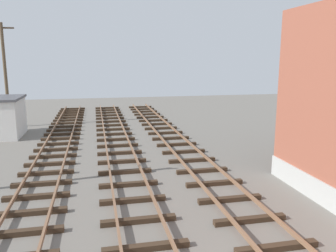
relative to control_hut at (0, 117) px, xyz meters
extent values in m
cube|color=#38281C|center=(11.37, -17.22, -1.30)|extent=(2.50, 0.24, 0.18)
cube|color=#38281C|center=(11.37, -15.49, -1.30)|extent=(2.50, 0.24, 0.18)
cube|color=#38281C|center=(11.37, -13.76, -1.30)|extent=(2.50, 0.24, 0.18)
cube|color=#38281C|center=(11.37, -12.03, -1.30)|extent=(2.50, 0.24, 0.18)
cube|color=#38281C|center=(11.37, -10.31, -1.30)|extent=(2.50, 0.24, 0.18)
cube|color=#38281C|center=(11.37, -8.58, -1.30)|extent=(2.50, 0.24, 0.18)
cube|color=#38281C|center=(11.37, -6.85, -1.30)|extent=(2.50, 0.24, 0.18)
cube|color=#38281C|center=(11.37, -5.12, -1.30)|extent=(2.50, 0.24, 0.18)
cube|color=#38281C|center=(11.37, -3.40, -1.30)|extent=(2.50, 0.24, 0.18)
cube|color=#38281C|center=(11.37, -1.67, -1.30)|extent=(2.50, 0.24, 0.18)
cube|color=#38281C|center=(11.37, 0.06, -1.30)|extent=(2.50, 0.24, 0.18)
cube|color=#38281C|center=(11.37, 1.79, -1.30)|extent=(2.50, 0.24, 0.18)
cube|color=#38281C|center=(11.37, 3.51, -1.30)|extent=(2.50, 0.24, 0.18)
cube|color=#38281C|center=(11.37, 5.24, -1.30)|extent=(2.50, 0.24, 0.18)
cube|color=#38281C|center=(11.37, 6.97, -1.30)|extent=(2.50, 0.24, 0.18)
cube|color=#38281C|center=(11.37, 8.69, -1.30)|extent=(2.50, 0.24, 0.18)
cube|color=#38281C|center=(11.37, 10.42, -1.30)|extent=(2.50, 0.24, 0.18)
cube|color=#38281C|center=(11.37, 12.15, -1.30)|extent=(2.50, 0.24, 0.18)
cube|color=#38281C|center=(7.75, -16.44, -1.30)|extent=(2.50, 0.24, 0.18)
cube|color=#38281C|center=(7.75, -14.76, -1.30)|extent=(2.50, 0.24, 0.18)
cube|color=#38281C|center=(7.75, -13.07, -1.30)|extent=(2.50, 0.24, 0.18)
cube|color=#38281C|center=(7.75, -11.39, -1.30)|extent=(2.50, 0.24, 0.18)
cube|color=#38281C|center=(7.75, -9.71, -1.30)|extent=(2.50, 0.24, 0.18)
cube|color=#38281C|center=(7.75, -8.03, -1.30)|extent=(2.50, 0.24, 0.18)
cube|color=#38281C|center=(7.75, -6.34, -1.30)|extent=(2.50, 0.24, 0.18)
cube|color=#38281C|center=(7.75, -4.66, -1.30)|extent=(2.50, 0.24, 0.18)
cube|color=#38281C|center=(7.75, -2.98, -1.30)|extent=(2.50, 0.24, 0.18)
cube|color=#38281C|center=(7.75, -1.29, -1.30)|extent=(2.50, 0.24, 0.18)
cube|color=#38281C|center=(7.75, 0.39, -1.30)|extent=(2.50, 0.24, 0.18)
cube|color=#38281C|center=(7.75, 2.07, -1.30)|extent=(2.50, 0.24, 0.18)
cube|color=#38281C|center=(7.75, 3.76, -1.30)|extent=(2.50, 0.24, 0.18)
cube|color=#38281C|center=(7.75, 5.44, -1.30)|extent=(2.50, 0.24, 0.18)
cube|color=#38281C|center=(7.75, 7.12, -1.30)|extent=(2.50, 0.24, 0.18)
cube|color=#38281C|center=(7.75, 8.81, -1.30)|extent=(2.50, 0.24, 0.18)
cube|color=#38281C|center=(7.75, 10.49, -1.30)|extent=(2.50, 0.24, 0.18)
cube|color=#38281C|center=(7.75, 12.17, -1.30)|extent=(2.50, 0.24, 0.18)
cube|color=#38281C|center=(4.14, -14.81, -1.30)|extent=(2.50, 0.24, 0.18)
cube|color=#38281C|center=(4.14, -13.39, -1.30)|extent=(2.50, 0.24, 0.18)
cube|color=#38281C|center=(4.14, -11.96, -1.30)|extent=(2.50, 0.24, 0.18)
cube|color=#38281C|center=(4.14, -10.53, -1.30)|extent=(2.50, 0.24, 0.18)
cube|color=#38281C|center=(4.14, -9.10, -1.30)|extent=(2.50, 0.24, 0.18)
cube|color=#38281C|center=(4.14, -7.68, -1.30)|extent=(2.50, 0.24, 0.18)
cube|color=#38281C|center=(4.14, -6.25, -1.30)|extent=(2.50, 0.24, 0.18)
cube|color=#38281C|center=(4.14, -4.82, -1.30)|extent=(2.50, 0.24, 0.18)
cube|color=#38281C|center=(4.14, -3.40, -1.30)|extent=(2.50, 0.24, 0.18)
cube|color=#38281C|center=(4.14, -1.97, -1.30)|extent=(2.50, 0.24, 0.18)
cube|color=#38281C|center=(4.14, -0.54, -1.30)|extent=(2.50, 0.24, 0.18)
cube|color=#38281C|center=(4.14, 0.88, -1.30)|extent=(2.50, 0.24, 0.18)
cube|color=#38281C|center=(4.14, 2.31, -1.30)|extent=(2.50, 0.24, 0.18)
cube|color=#38281C|center=(4.14, 3.74, -1.30)|extent=(2.50, 0.24, 0.18)
cube|color=#38281C|center=(4.14, 5.16, -1.30)|extent=(2.50, 0.24, 0.18)
cube|color=#38281C|center=(4.14, 6.59, -1.30)|extent=(2.50, 0.24, 0.18)
cube|color=#38281C|center=(4.14, 8.02, -1.30)|extent=(2.50, 0.24, 0.18)
cube|color=#38281C|center=(4.14, 9.45, -1.30)|extent=(2.50, 0.24, 0.18)
cube|color=#38281C|center=(4.14, 10.87, -1.30)|extent=(2.50, 0.24, 0.18)
cube|color=#38281C|center=(4.14, 12.30, -1.30)|extent=(2.50, 0.24, 0.18)
cube|color=silver|center=(0.01, 0.00, -0.09)|extent=(2.80, 3.60, 2.60)
cylinder|color=brown|center=(-0.20, 3.46, 2.63)|extent=(0.24, 0.24, 8.03)
cube|color=#4C3D2D|center=(-0.20, 3.46, 6.24)|extent=(1.80, 0.12, 0.12)
camera|label=1|loc=(6.51, -25.17, 3.94)|focal=36.46mm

